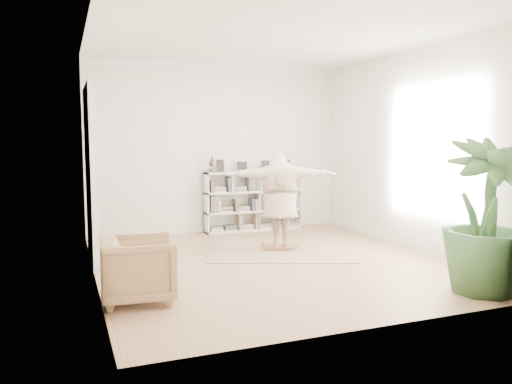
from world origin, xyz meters
TOP-DOWN VIEW (x-y plane):
  - floor at (0.00, 0.00)m, footprint 6.00×6.00m
  - room_shell at (0.00, 2.94)m, footprint 6.00×6.00m
  - doors at (-2.70, 1.30)m, footprint 0.09×1.78m
  - bookshelf at (0.74, 2.82)m, footprint 2.20×0.35m
  - armchair at (-2.30, -1.19)m, footprint 0.95×0.93m
  - rug at (0.47, 0.76)m, footprint 3.06×2.78m
  - rocker_board at (0.47, 0.76)m, footprint 0.54×0.44m
  - person at (0.47, 0.76)m, footprint 2.11×1.27m
  - houseplant at (1.94, -2.46)m, footprint 1.29×1.29m

SIDE VIEW (x-z plane):
  - floor at x=0.00m, z-range 0.00..0.00m
  - rug at x=0.47m, z-range 0.00..0.02m
  - rocker_board at x=0.47m, z-range 0.01..0.11m
  - armchair at x=-2.30m, z-range 0.00..0.80m
  - bookshelf at x=0.74m, z-range -0.18..1.46m
  - person at x=0.47m, z-range 0.12..1.79m
  - houseplant at x=1.94m, z-range 0.00..2.02m
  - doors at x=-2.70m, z-range -0.06..2.86m
  - room_shell at x=0.00m, z-range 0.51..6.51m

